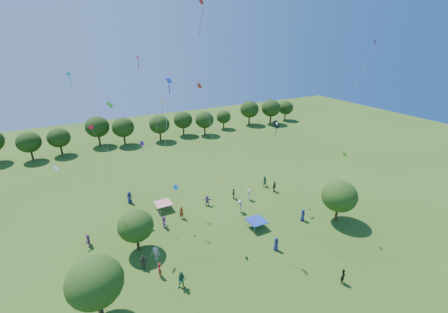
{
  "coord_description": "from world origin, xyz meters",
  "views": [
    {
      "loc": [
        -13.92,
        -12.26,
        22.99
      ],
      "look_at": [
        0.0,
        14.0,
        11.0
      ],
      "focal_mm": 24.0,
      "sensor_mm": 36.0,
      "label": 1
    }
  ],
  "objects_px": {
    "near_tree_east": "(339,196)",
    "pirate_kite": "(276,127)",
    "tent_blue": "(257,221)",
    "tent_red_stripe": "(163,203)",
    "man_in_black": "(343,276)",
    "near_tree_north": "(136,226)",
    "red_high_kite": "(204,49)",
    "near_tree_west": "(95,282)"
  },
  "relations": [
    {
      "from": "near_tree_east",
      "to": "pirate_kite",
      "type": "distance_m",
      "value": 12.31
    },
    {
      "from": "near_tree_east",
      "to": "tent_red_stripe",
      "type": "xyz_separation_m",
      "value": [
        -19.66,
        13.39,
        -2.62
      ]
    },
    {
      "from": "near_tree_west",
      "to": "near_tree_north",
      "type": "distance_m",
      "value": 9.1
    },
    {
      "from": "near_tree_north",
      "to": "tent_blue",
      "type": "bearing_deg",
      "value": -11.1
    },
    {
      "from": "near_tree_north",
      "to": "near_tree_east",
      "type": "height_order",
      "value": "near_tree_east"
    },
    {
      "from": "near_tree_east",
      "to": "man_in_black",
      "type": "distance_m",
      "value": 11.83
    },
    {
      "from": "tent_blue",
      "to": "pirate_kite",
      "type": "distance_m",
      "value": 12.79
    },
    {
      "from": "tent_blue",
      "to": "near_tree_north",
      "type": "bearing_deg",
      "value": 168.9
    },
    {
      "from": "near_tree_east",
      "to": "pirate_kite",
      "type": "relative_size",
      "value": 0.52
    },
    {
      "from": "near_tree_west",
      "to": "man_in_black",
      "type": "xyz_separation_m",
      "value": [
        21.79,
        -7.05,
        -3.19
      ]
    },
    {
      "from": "pirate_kite",
      "to": "near_tree_east",
      "type": "bearing_deg",
      "value": -59.58
    },
    {
      "from": "tent_red_stripe",
      "to": "near_tree_north",
      "type": "bearing_deg",
      "value": -126.38
    },
    {
      "from": "near_tree_east",
      "to": "red_high_kite",
      "type": "bearing_deg",
      "value": 153.34
    },
    {
      "from": "tent_red_stripe",
      "to": "pirate_kite",
      "type": "xyz_separation_m",
      "value": [
        14.9,
        -5.28,
        10.55
      ]
    },
    {
      "from": "man_in_black",
      "to": "red_high_kite",
      "type": "bearing_deg",
      "value": 81.82
    },
    {
      "from": "near_tree_west",
      "to": "red_high_kite",
      "type": "height_order",
      "value": "red_high_kite"
    },
    {
      "from": "tent_red_stripe",
      "to": "man_in_black",
      "type": "distance_m",
      "value": 24.6
    },
    {
      "from": "man_in_black",
      "to": "pirate_kite",
      "type": "height_order",
      "value": "pirate_kite"
    },
    {
      "from": "near_tree_west",
      "to": "tent_red_stripe",
      "type": "height_order",
      "value": "near_tree_west"
    },
    {
      "from": "near_tree_north",
      "to": "man_in_black",
      "type": "bearing_deg",
      "value": -41.03
    },
    {
      "from": "pirate_kite",
      "to": "red_high_kite",
      "type": "bearing_deg",
      "value": -177.62
    },
    {
      "from": "pirate_kite",
      "to": "red_high_kite",
      "type": "height_order",
      "value": "red_high_kite"
    },
    {
      "from": "tent_red_stripe",
      "to": "man_in_black",
      "type": "relative_size",
      "value": 1.32
    },
    {
      "from": "near_tree_west",
      "to": "man_in_black",
      "type": "distance_m",
      "value": 23.12
    },
    {
      "from": "near_tree_east",
      "to": "red_high_kite",
      "type": "distance_m",
      "value": 24.86
    },
    {
      "from": "near_tree_north",
      "to": "near_tree_east",
      "type": "distance_m",
      "value": 25.63
    },
    {
      "from": "near_tree_east",
      "to": "tent_blue",
      "type": "relative_size",
      "value": 2.6
    },
    {
      "from": "tent_blue",
      "to": "pirate_kite",
      "type": "bearing_deg",
      "value": 39.06
    },
    {
      "from": "tent_red_stripe",
      "to": "man_in_black",
      "type": "xyz_separation_m",
      "value": [
        11.68,
        -21.65,
        -0.21
      ]
    },
    {
      "from": "red_high_kite",
      "to": "tent_blue",
      "type": "bearing_deg",
      "value": -39.99
    },
    {
      "from": "near_tree_north",
      "to": "pirate_kite",
      "type": "distance_m",
      "value": 21.78
    },
    {
      "from": "near_tree_west",
      "to": "pirate_kite",
      "type": "xyz_separation_m",
      "value": [
        25.0,
        9.32,
        7.57
      ]
    },
    {
      "from": "near_tree_north",
      "to": "man_in_black",
      "type": "height_order",
      "value": "near_tree_north"
    },
    {
      "from": "near_tree_west",
      "to": "near_tree_east",
      "type": "relative_size",
      "value": 1.08
    },
    {
      "from": "near_tree_west",
      "to": "tent_red_stripe",
      "type": "distance_m",
      "value": 18.0
    },
    {
      "from": "tent_blue",
      "to": "pirate_kite",
      "type": "relative_size",
      "value": 0.2
    },
    {
      "from": "near_tree_east",
      "to": "man_in_black",
      "type": "relative_size",
      "value": 3.44
    },
    {
      "from": "near_tree_west",
      "to": "red_high_kite",
      "type": "bearing_deg",
      "value": 31.52
    },
    {
      "from": "tent_red_stripe",
      "to": "pirate_kite",
      "type": "relative_size",
      "value": 0.2
    },
    {
      "from": "pirate_kite",
      "to": "tent_blue",
      "type": "bearing_deg",
      "value": -140.94
    },
    {
      "from": "near_tree_east",
      "to": "tent_blue",
      "type": "xyz_separation_m",
      "value": [
        -10.38,
        3.56,
        -2.62
      ]
    },
    {
      "from": "tent_red_stripe",
      "to": "near_tree_west",
      "type": "bearing_deg",
      "value": -124.7
    }
  ]
}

